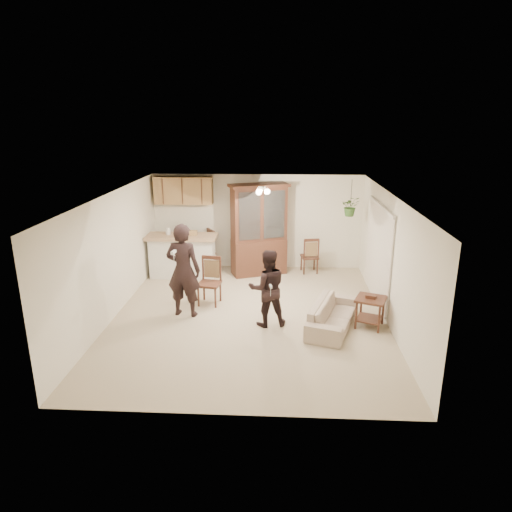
{
  "coord_description": "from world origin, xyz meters",
  "views": [
    {
      "loc": [
        0.59,
        -8.57,
        3.94
      ],
      "look_at": [
        0.12,
        0.4,
        1.17
      ],
      "focal_mm": 32.0,
      "sensor_mm": 36.0,
      "label": 1
    }
  ],
  "objects_px": {
    "adult": "(184,274)",
    "china_hutch": "(259,230)",
    "sofa": "(333,310)",
    "chair_hutch_left": "(204,259)",
    "child": "(267,293)",
    "side_table": "(370,312)",
    "chair_bar": "(209,291)",
    "chair_hutch_right": "(309,262)"
  },
  "relations": [
    {
      "from": "chair_hutch_right",
      "to": "adult",
      "type": "bearing_deg",
      "value": 37.01
    },
    {
      "from": "child",
      "to": "chair_hutch_right",
      "type": "relative_size",
      "value": 1.41
    },
    {
      "from": "sofa",
      "to": "chair_hutch_right",
      "type": "distance_m",
      "value": 3.27
    },
    {
      "from": "adult",
      "to": "china_hutch",
      "type": "distance_m",
      "value": 3.04
    },
    {
      "from": "child",
      "to": "chair_hutch_left",
      "type": "distance_m",
      "value": 3.71
    },
    {
      "from": "side_table",
      "to": "adult",
      "type": "bearing_deg",
      "value": 174.51
    },
    {
      "from": "sofa",
      "to": "china_hutch",
      "type": "bearing_deg",
      "value": 45.35
    },
    {
      "from": "chair_bar",
      "to": "chair_hutch_right",
      "type": "bearing_deg",
      "value": 53.34
    },
    {
      "from": "chair_bar",
      "to": "chair_hutch_right",
      "type": "distance_m",
      "value": 3.21
    },
    {
      "from": "chair_hutch_left",
      "to": "child",
      "type": "bearing_deg",
      "value": -3.82
    },
    {
      "from": "chair_bar",
      "to": "chair_hutch_left",
      "type": "height_order",
      "value": "chair_hutch_left"
    },
    {
      "from": "china_hutch",
      "to": "chair_hutch_left",
      "type": "relative_size",
      "value": 2.14
    },
    {
      "from": "sofa",
      "to": "adult",
      "type": "bearing_deg",
      "value": 100.39
    },
    {
      "from": "sofa",
      "to": "child",
      "type": "xyz_separation_m",
      "value": [
        -1.27,
        0.04,
        0.31
      ]
    },
    {
      "from": "chair_hutch_left",
      "to": "chair_bar",
      "type": "bearing_deg",
      "value": -20.39
    },
    {
      "from": "china_hutch",
      "to": "chair_hutch_left",
      "type": "height_order",
      "value": "china_hutch"
    },
    {
      "from": "child",
      "to": "chair_hutch_left",
      "type": "bearing_deg",
      "value": -72.66
    },
    {
      "from": "china_hutch",
      "to": "child",
      "type": "bearing_deg",
      "value": -105.14
    },
    {
      "from": "adult",
      "to": "chair_hutch_left",
      "type": "xyz_separation_m",
      "value": [
        -0.07,
        2.87,
        -0.59
      ]
    },
    {
      "from": "sofa",
      "to": "child",
      "type": "bearing_deg",
      "value": 106.46
    },
    {
      "from": "sofa",
      "to": "adult",
      "type": "xyz_separation_m",
      "value": [
        -2.97,
        0.42,
        0.53
      ]
    },
    {
      "from": "china_hutch",
      "to": "side_table",
      "type": "bearing_deg",
      "value": -73.8
    },
    {
      "from": "sofa",
      "to": "chair_bar",
      "type": "bearing_deg",
      "value": 86.61
    },
    {
      "from": "chair_hutch_left",
      "to": "sofa",
      "type": "bearing_deg",
      "value": 10.32
    },
    {
      "from": "side_table",
      "to": "chair_bar",
      "type": "height_order",
      "value": "chair_bar"
    },
    {
      "from": "chair_hutch_left",
      "to": "adult",
      "type": "bearing_deg",
      "value": -31.11
    },
    {
      "from": "sofa",
      "to": "adult",
      "type": "height_order",
      "value": "adult"
    },
    {
      "from": "child",
      "to": "chair_hutch_right",
      "type": "bearing_deg",
      "value": -118.67
    },
    {
      "from": "sofa",
      "to": "chair_hutch_left",
      "type": "bearing_deg",
      "value": 61.14
    },
    {
      "from": "adult",
      "to": "chair_hutch_left",
      "type": "distance_m",
      "value": 2.93
    },
    {
      "from": "china_hutch",
      "to": "chair_hutch_right",
      "type": "bearing_deg",
      "value": -13.99
    },
    {
      "from": "chair_bar",
      "to": "chair_hutch_left",
      "type": "xyz_separation_m",
      "value": [
        -0.48,
        2.26,
        0.01
      ]
    },
    {
      "from": "side_table",
      "to": "child",
      "type": "bearing_deg",
      "value": -179.42
    },
    {
      "from": "adult",
      "to": "china_hutch",
      "type": "height_order",
      "value": "china_hutch"
    },
    {
      "from": "side_table",
      "to": "chair_bar",
      "type": "distance_m",
      "value": 3.41
    },
    {
      "from": "child",
      "to": "china_hutch",
      "type": "bearing_deg",
      "value": -95.49
    },
    {
      "from": "china_hutch",
      "to": "side_table",
      "type": "height_order",
      "value": "china_hutch"
    },
    {
      "from": "adult",
      "to": "side_table",
      "type": "distance_m",
      "value": 3.76
    },
    {
      "from": "child",
      "to": "chair_hutch_left",
      "type": "height_order",
      "value": "child"
    },
    {
      "from": "china_hutch",
      "to": "chair_bar",
      "type": "xyz_separation_m",
      "value": [
        -0.98,
        -2.08,
        -0.86
      ]
    },
    {
      "from": "child",
      "to": "side_table",
      "type": "relative_size",
      "value": 1.92
    },
    {
      "from": "adult",
      "to": "chair_bar",
      "type": "distance_m",
      "value": 0.95
    }
  ]
}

